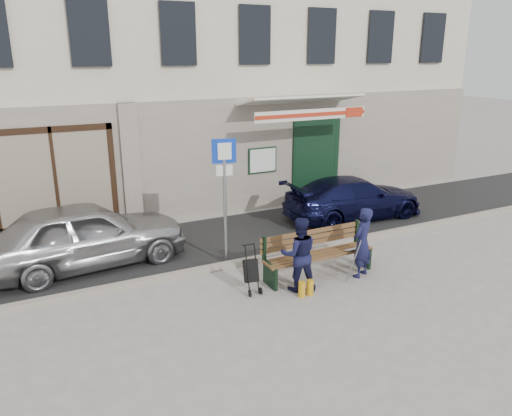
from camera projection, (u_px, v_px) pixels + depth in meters
ground at (272, 294)px, 9.41m from camera, size 80.00×80.00×0.00m
asphalt_lane at (211, 241)px, 12.05m from camera, size 60.00×3.20×0.01m
curb at (239, 263)px, 10.67m from camera, size 60.00×0.18×0.12m
building at (142, 32)px, 15.15m from camera, size 20.00×8.27×10.00m
car_silver at (86, 234)px, 10.48m from camera, size 4.29×2.05×1.41m
car_navy at (354, 198)px, 13.61m from camera, size 4.01×1.76×1.15m
parking_sign at (225, 182)px, 10.27m from camera, size 0.50×0.13×2.71m
bench at (317, 255)px, 10.08m from camera, size 2.40×1.17×0.98m
man at (362, 243)px, 9.98m from camera, size 0.63×0.54×1.45m
woman at (299, 254)px, 9.41m from camera, size 0.85×0.76×1.46m
stroller at (251, 272)px, 9.41m from camera, size 0.30×0.40×0.93m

